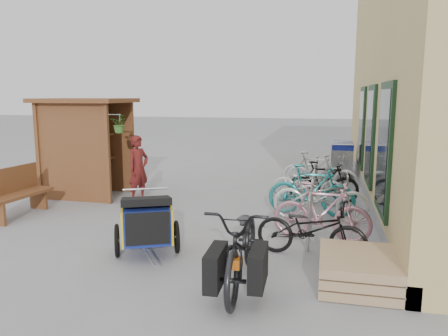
% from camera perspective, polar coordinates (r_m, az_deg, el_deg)
% --- Properties ---
extents(ground, '(80.00, 80.00, 0.00)m').
position_cam_1_polar(ground, '(7.93, -6.08, -8.77)').
color(ground, gray).
extents(kiosk, '(2.49, 1.65, 2.40)m').
position_cam_1_polar(kiosk, '(11.23, -17.97, 4.31)').
color(kiosk, brown).
rests_on(kiosk, ground).
extents(bike_rack, '(0.05, 5.35, 0.86)m').
position_cam_1_polar(bike_rack, '(9.70, 11.65, -2.36)').
color(bike_rack, '#A5A8AD').
rests_on(bike_rack, ground).
extents(pallet_stack, '(1.00, 1.20, 0.40)m').
position_cam_1_polar(pallet_stack, '(6.15, 17.13, -12.60)').
color(pallet_stack, tan).
rests_on(pallet_stack, ground).
extents(bench, '(0.63, 1.64, 1.01)m').
position_cam_1_polar(bench, '(9.96, -25.71, -2.82)').
color(bench, brown).
rests_on(bench, ground).
extents(shopping_carts, '(0.62, 2.09, 1.11)m').
position_cam_1_polar(shopping_carts, '(13.87, 15.10, 1.61)').
color(shopping_carts, silver).
rests_on(shopping_carts, ground).
extents(child_trailer, '(1.12, 1.68, 0.99)m').
position_cam_1_polar(child_trailer, '(6.98, -10.06, -6.71)').
color(child_trailer, navy).
rests_on(child_trailer, ground).
extents(cargo_bike, '(0.83, 2.19, 1.14)m').
position_cam_1_polar(cargo_bike, '(5.75, 2.50, -10.00)').
color(cargo_bike, black).
rests_on(cargo_bike, ground).
extents(person_kiosk, '(0.57, 0.68, 1.57)m').
position_cam_1_polar(person_kiosk, '(10.31, -11.11, -0.13)').
color(person_kiosk, maroon).
rests_on(person_kiosk, ground).
extents(bike_0, '(1.79, 0.89, 0.90)m').
position_cam_1_polar(bike_0, '(6.88, 11.29, -7.85)').
color(bike_0, black).
rests_on(bike_0, ground).
extents(bike_1, '(1.74, 0.70, 1.02)m').
position_cam_1_polar(bike_1, '(7.69, 12.63, -5.60)').
color(bike_1, '#C27D90').
rests_on(bike_1, ground).
extents(bike_2, '(1.88, 0.69, 0.98)m').
position_cam_1_polar(bike_2, '(8.90, 12.51, -3.64)').
color(bike_2, silver).
rests_on(bike_2, ground).
extents(bike_3, '(1.82, 0.65, 1.07)m').
position_cam_1_polar(bike_3, '(9.20, 11.34, -2.88)').
color(bike_3, teal).
rests_on(bike_3, ground).
extents(bike_4, '(1.79, 0.92, 0.90)m').
position_cam_1_polar(bike_4, '(10.25, 10.90, -2.08)').
color(bike_4, silver).
rests_on(bike_4, ground).
extents(bike_5, '(1.61, 0.47, 0.97)m').
position_cam_1_polar(bike_5, '(10.39, 12.85, -1.80)').
color(bike_5, black).
rests_on(bike_5, ground).
extents(bike_6, '(2.02, 1.23, 1.00)m').
position_cam_1_polar(bike_6, '(11.47, 12.66, -0.65)').
color(bike_6, silver).
rests_on(bike_6, ground).
extents(bike_7, '(1.73, 0.81, 1.00)m').
position_cam_1_polar(bike_7, '(11.74, 11.56, -0.37)').
color(bike_7, silver).
rests_on(bike_7, ground).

